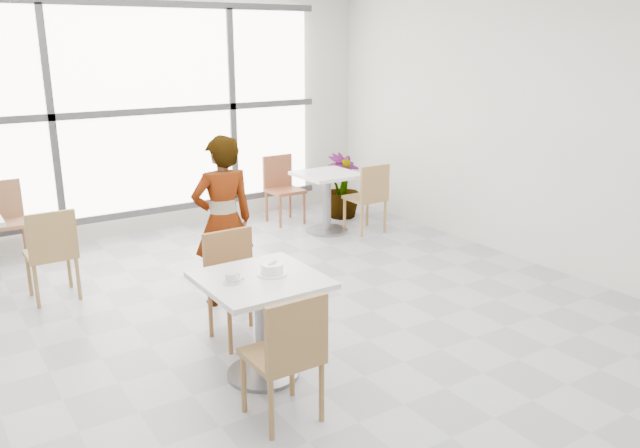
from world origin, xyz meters
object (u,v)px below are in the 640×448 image
bg_chair_right_near (369,194)px  bg_table_right (327,194)px  bg_chair_right_far (282,184)px  person (223,221)px  plant_right (342,186)px  main_table (261,308)px  bg_chair_left_near (52,249)px  chair_near (288,351)px  bg_chair_left_far (4,216)px  chair_far (235,278)px  coffee_cup (232,278)px  oatmeal_bowl (272,269)px

bg_chair_right_near → bg_table_right: bearing=-39.8°
bg_table_right → bg_chair_right_far: bearing=107.6°
bg_table_right → person: bearing=-146.5°
plant_right → main_table: bearing=-132.9°
bg_chair_left_near → bg_chair_right_near: bearing=-178.2°
chair_near → bg_chair_left_near: 2.97m
plant_right → bg_chair_left_far: bearing=172.1°
chair_far → person: (0.23, 0.68, 0.27)m
main_table → chair_near: size_ratio=0.92×
bg_table_right → chair_near: bearing=-127.3°
coffee_cup → plant_right: bearing=45.0°
main_table → person: size_ratio=0.52×
oatmeal_bowl → bg_chair_left_near: (-1.03, 2.25, -0.29)m
chair_far → bg_chair_left_far: bearing=112.4°
chair_far → main_table: bearing=-100.5°
chair_near → bg_chair_left_far: same height
chair_near → bg_chair_right_far: 4.64m
main_table → bg_table_right: 3.60m
bg_table_right → plant_right: plant_right is taller
bg_chair_right_far → person: bearing=-131.0°
chair_far → bg_chair_left_near: (-1.06, 1.57, 0.00)m
main_table → chair_near: chair_near is taller
main_table → bg_chair_left_far: bg_chair_left_far is taller
person → bg_chair_left_near: 1.59m
chair_near → coffee_cup: bearing=-84.4°
chair_far → coffee_cup: (-0.33, -0.66, 0.28)m
bg_chair_right_far → chair_near: bearing=-119.6°
person → bg_chair_right_far: person is taller
bg_table_right → bg_chair_right_near: bearing=-39.8°
person → bg_table_right: person is taller
coffee_cup → person: 1.45m
oatmeal_bowl → person: person is taller
chair_near → bg_chair_left_far: (-0.98, 4.33, 0.00)m
oatmeal_bowl → chair_far: bearing=87.2°
main_table → bg_chair_right_far: (2.15, 3.42, -0.02)m
chair_near → bg_chair_right_far: same height
bg_chair_left_near → plant_right: size_ratio=1.01×
bg_chair_left_near → coffee_cup: bearing=108.1°
bg_chair_right_near → person: bearing=22.6°
bg_chair_right_near → coffee_cup: bearing=38.2°
chair_far → bg_chair_right_near: 3.14m
main_table → person: person is taller
bg_chair_left_far → bg_table_right: bearing=-16.2°
coffee_cup → bg_chair_right_far: size_ratio=0.18×
main_table → coffee_cup: 0.33m
chair_far → plant_right: (2.81, 2.48, -0.07)m
chair_near → plant_right: bearing=-129.2°
chair_near → bg_chair_left_far: 4.44m
coffee_cup → bg_table_right: bearing=46.0°
bg_table_right → plant_right: 0.72m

